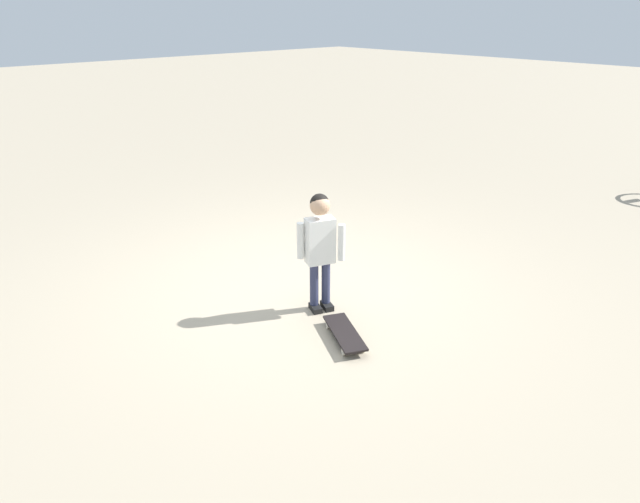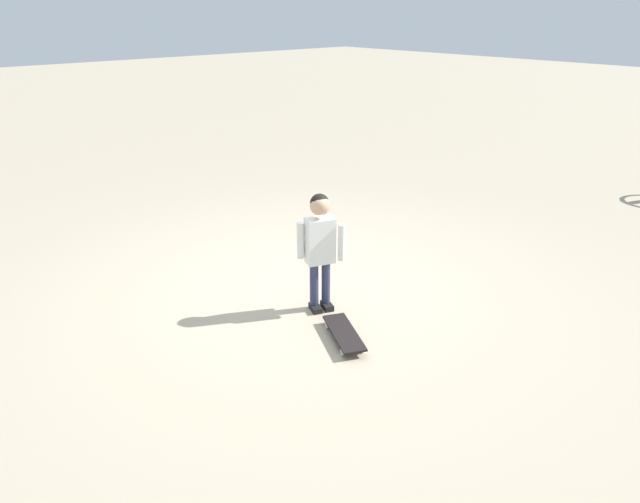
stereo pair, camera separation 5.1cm
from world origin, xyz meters
name	(u,v)px [view 2 (the right image)]	position (x,y,z in m)	size (l,w,h in m)	color
ground_plane	(298,286)	(0.00, 0.00, 0.00)	(50.00, 50.00, 0.00)	tan
child_person	(320,240)	(-0.46, 0.13, 0.66)	(0.32, 0.29, 1.06)	#2D3351
skateboard	(344,333)	(-0.97, 0.33, 0.06)	(0.61, 0.42, 0.07)	black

